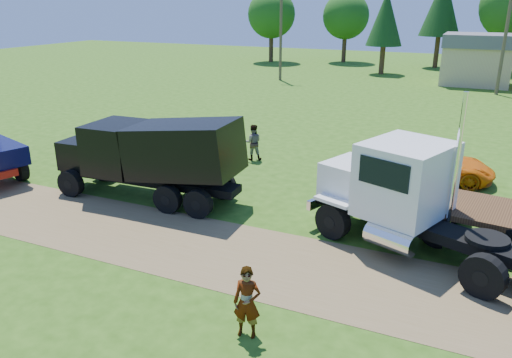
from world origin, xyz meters
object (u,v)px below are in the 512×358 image
at_px(black_dump_truck, 152,154).
at_px(orange_pickup, 435,165).
at_px(white_semi_tractor, 406,196).
at_px(spectator_a, 247,302).

xyz_separation_m(black_dump_truck, orange_pickup, (10.05, 7.07, -1.20)).
bearing_deg(orange_pickup, white_semi_tractor, 172.80).
distance_m(orange_pickup, spectator_a, 13.78).
height_order(orange_pickup, spectator_a, spectator_a).
xyz_separation_m(white_semi_tractor, spectator_a, (-2.59, -6.32, -0.84)).
bearing_deg(white_semi_tractor, orange_pickup, 108.57).
relative_size(white_semi_tractor, spectator_a, 4.72).
xyz_separation_m(white_semi_tractor, orange_pickup, (0.29, 7.16, -1.06)).
relative_size(black_dump_truck, orange_pickup, 1.61).
distance_m(white_semi_tractor, orange_pickup, 7.24).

